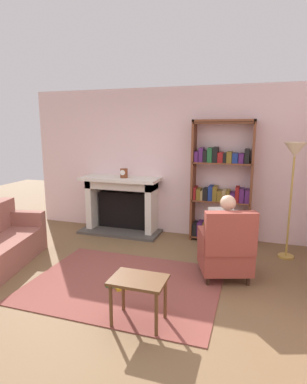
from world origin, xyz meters
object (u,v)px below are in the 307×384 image
Objects in this scene: fireplace at (122,203)px; bookshelf at (221,187)px; armchair_reading at (226,249)px; side_table at (138,286)px; floor_lamp at (294,161)px; mantel_clock at (124,173)px; seated_reader at (225,232)px.

bookshelf reaches higher than fireplace.
armchair_reading is 1.47m from side_table.
fireplace is at bearing 172.13° from floor_lamp.
mantel_clock reaches higher than fireplace.
mantel_clock reaches higher than armchair_reading.
floor_lamp reaches higher than seated_reader.
mantel_clock is at bearing -52.57° from armchair_reading.
bookshelf is at bearing -100.05° from seated_reader.
side_table is at bearing -64.12° from mantel_clock.
seated_reader reaches higher than side_table.
fireplace is 2.56m from armchair_reading.
seated_reader is (-0.04, 0.11, 0.20)m from armchair_reading.
seated_reader is 2.04× the size of side_table.
bookshelf reaches higher than floor_lamp.
seated_reader is 1.56m from side_table.
bookshelf is 1.19× the size of floor_lamp.
mantel_clock reaches higher than seated_reader.
side_table is 0.32× the size of floor_lamp.
bookshelf is at bearing 79.71° from side_table.
side_table is at bearing 43.81° from seated_reader.
seated_reader is 1.55m from floor_lamp.
fireplace is 0.60m from mantel_clock.
mantel_clock is at bearing -48.21° from fireplace.
mantel_clock is 2.53m from armchair_reading.
side_table is (-0.50, -2.75, -0.57)m from bookshelf.
fireplace reaches higher than armchair_reading.
bookshelf is 1.60m from armchair_reading.
side_table is at bearing -124.47° from floor_lamp.
bookshelf is at bearing 157.90° from floor_lamp.
fireplace is 1.34× the size of seated_reader.
armchair_reading is at bearing -80.38° from bookshelf.
mantel_clock reaches higher than side_table.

